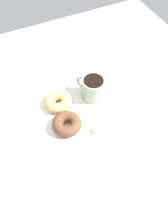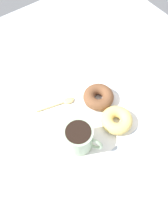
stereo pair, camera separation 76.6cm
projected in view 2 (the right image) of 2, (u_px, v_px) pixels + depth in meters
ground_plane at (80, 117)px, 71.39cm from camera, size 120.00×120.00×2.00cm
napkin at (84, 115)px, 70.43cm from camera, size 30.49×30.49×0.30cm
coffee_cup at (79, 138)px, 61.82cm from camera, size 10.74×8.38×8.29cm
donut_near_cup at (98, 97)px, 71.49cm from camera, size 10.10×10.10×3.78cm
donut_far at (117, 120)px, 67.31cm from camera, size 9.83×9.83×3.74cm
spoon at (64, 102)px, 72.26cm from camera, size 4.66×13.13×0.90cm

